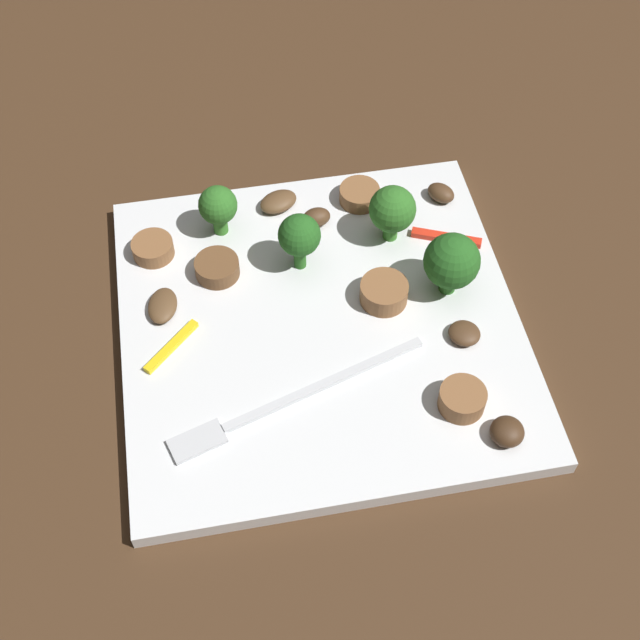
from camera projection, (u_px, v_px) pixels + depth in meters
The scene contains 20 objects.
ground_plane at pixel (320, 330), 0.59m from camera, with size 1.40×1.40×0.00m, color #422B19.
plate at pixel (320, 325), 0.59m from camera, with size 0.27×0.27×0.01m, color white.
fork at pixel (281, 404), 0.54m from camera, with size 0.18×0.06×0.00m.
broccoli_floret_0 at pixel (392, 210), 0.61m from camera, with size 0.03×0.03×0.05m.
broccoli_floret_1 at pixel (218, 207), 0.61m from camera, with size 0.03×0.03×0.04m.
broccoli_floret_2 at pixel (299, 236), 0.59m from camera, with size 0.03×0.03×0.05m.
broccoli_floret_3 at pixel (452, 262), 0.58m from camera, with size 0.04×0.04×0.05m.
sausage_slice_0 at pixel (217, 268), 0.60m from camera, with size 0.03×0.03×0.01m, color brown.
sausage_slice_1 at pixel (359, 195), 0.65m from camera, with size 0.03×0.03×0.01m, color brown.
sausage_slice_2 at pixel (462, 399), 0.54m from camera, with size 0.03×0.03×0.02m, color brown.
sausage_slice_3 at pixel (384, 292), 0.59m from camera, with size 0.03×0.03×0.02m, color brown.
sausage_slice_4 at pixel (153, 248), 0.61m from camera, with size 0.03×0.03×0.01m, color brown.
mushroom_0 at pixel (278, 202), 0.64m from camera, with size 0.03×0.02×0.01m, color brown.
mushroom_1 at pixel (464, 333), 0.57m from camera, with size 0.02×0.02×0.01m, color #4C331E.
mushroom_2 at pixel (163, 306), 0.59m from camera, with size 0.03×0.02×0.01m, color brown.
mushroom_3 at pixel (507, 432), 0.52m from camera, with size 0.02×0.02×0.01m, color #422B19.
mushroom_4 at pixel (441, 193), 0.65m from camera, with size 0.02×0.02×0.01m, color #4C331E.
mushroom_5 at pixel (316, 217), 0.63m from camera, with size 0.02×0.02×0.01m, color #4C331E.
pepper_strip_1 at pixel (171, 346), 0.57m from camera, with size 0.05×0.01×0.00m, color yellow.
pepper_strip_3 at pixel (446, 238), 0.63m from camera, with size 0.05×0.01×0.00m, color red.
Camera 1 is at (0.06, 0.34, 0.48)m, focal length 47.55 mm.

